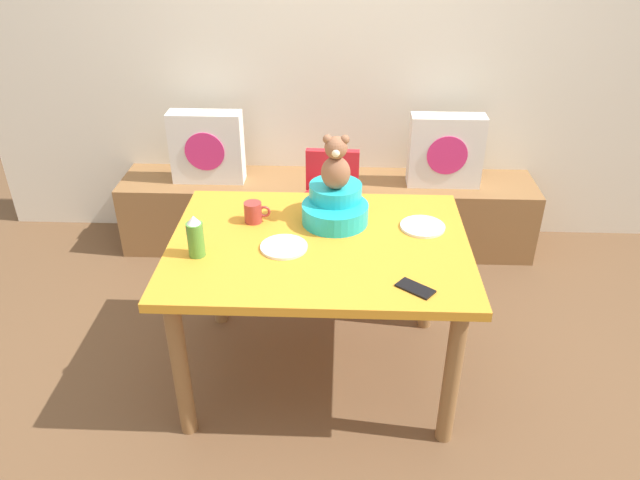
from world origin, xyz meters
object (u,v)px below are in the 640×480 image
Objects in this scene: dinner_plate_near at (284,247)px; dinner_plate_far at (423,227)px; pillow_floral_left at (207,147)px; teddy_bear at (336,164)px; coffee_mug at (254,212)px; dining_table at (319,261)px; infant_seat_teal at (335,206)px; highchair at (331,204)px; cell_phone at (415,288)px; ketchup_bottle at (196,237)px; pillow_floral_right at (446,151)px.

dinner_plate_near and dinner_plate_far have the same top height.
teddy_bear reaches higher than pillow_floral_left.
pillow_floral_left is 1.13m from coffee_mug.
infant_seat_teal is (0.06, 0.20, 0.17)m from dining_table.
highchair is at bearing 61.64° from coffee_mug.
infant_seat_teal reaches higher than cell_phone.
cell_phone is at bearing -59.68° from teddy_bear.
pillow_floral_left is at bearing 128.52° from infant_seat_teal.
coffee_mug is at bearing 124.50° from dinner_plate_near.
infant_seat_teal is at bearing 72.12° from dining_table.
teddy_bear is 1.25× the size of dinner_plate_far.
dining_table is 0.52m from cell_phone.
pillow_floral_left is at bearing 74.17° from cell_phone.
cell_phone is at bearing -28.07° from dinner_plate_near.
coffee_mug is at bearing 150.77° from dining_table.
ketchup_bottle is 1.28× the size of cell_phone.
pillow_floral_left is at bearing 121.40° from dining_table.
coffee_mug is 0.28m from dinner_plate_near.
dinner_plate_near is at bearing -64.99° from pillow_floral_left.
dining_table is (0.74, -1.21, -0.04)m from pillow_floral_left.
teddy_bear is (0.00, -0.00, 0.21)m from infant_seat_teal.
dining_table is at bearing -92.38° from highchair.
pillow_floral_right is 1.53m from dinner_plate_near.
teddy_bear reaches higher than highchair.
teddy_bear is 1.25× the size of dinner_plate_near.
pillow_floral_right is 2.20× the size of dinner_plate_near.
coffee_mug is (-0.37, -0.03, -0.02)m from infant_seat_teal.
ketchup_bottle reaches higher than coffee_mug.
dinner_plate_near is at bearing -158.17° from dining_table.
dinner_plate_far is at bearing -8.39° from infant_seat_teal.
dinner_plate_near reaches higher than cell_phone.
pillow_floral_right reaches higher than coffee_mug.
coffee_mug is (-0.30, 0.17, 0.15)m from dining_table.
dinner_plate_far is at bearing -2.04° from coffee_mug.
pillow_floral_left is 3.06× the size of cell_phone.
dining_table is 6.96× the size of ketchup_bottle.
coffee_mug is 0.76m from dinner_plate_far.
infant_seat_teal is at bearing 30.30° from ketchup_bottle.
dining_table is 6.44× the size of dinner_plate_far.
infant_seat_teal is (0.80, -1.01, 0.13)m from pillow_floral_left.
dinner_plate_near is 0.64m from dinner_plate_far.
pillow_floral_left reaches higher than dining_table.
teddy_bear reaches higher than dining_table.
coffee_mug is at bearing 91.65° from cell_phone.
teddy_bear is 1.74× the size of cell_phone.
pillow_floral_right is 2.38× the size of ketchup_bottle.
pillow_floral_right reaches higher than highchair.
teddy_bear is (0.80, -1.01, 0.34)m from pillow_floral_left.
teddy_bear is at bearing 4.72° from coffee_mug.
highchair is 3.16× the size of teddy_bear.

